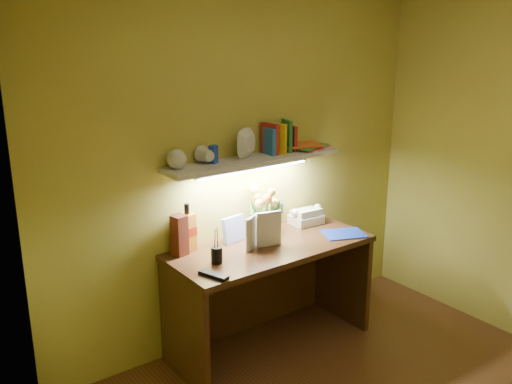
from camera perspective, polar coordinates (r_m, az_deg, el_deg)
desk at (r=3.98m, az=1.44°, el=-10.33°), size 1.40×0.60×0.75m
flower_bouquet at (r=3.96m, az=0.86°, el=-2.00°), size 0.24×0.24×0.33m
telephone at (r=4.21m, az=5.05°, el=-2.31°), size 0.23×0.18×0.13m
desk_clock at (r=4.32m, az=5.92°, el=-2.23°), size 0.08×0.05×0.08m
whisky_bottle at (r=3.71m, az=-6.88°, el=-3.52°), size 0.10×0.10×0.32m
whisky_box at (r=3.65m, az=-7.66°, el=-4.31°), size 0.10×0.10×0.26m
pen_cup at (r=3.53m, az=-3.96°, el=-5.75°), size 0.09×0.09×0.18m
art_card at (r=3.86m, az=-2.27°, el=-3.74°), size 0.18×0.06×0.18m
tv_remote at (r=3.37m, az=-4.27°, el=-8.27°), size 0.11×0.20×0.02m
blue_folder at (r=4.06m, az=8.78°, el=-4.15°), size 0.34×0.30×0.01m
desk_book_a at (r=3.65m, az=-0.96°, el=-4.48°), size 0.16×0.09×0.23m
desk_book_b at (r=3.73m, az=0.08°, el=-3.89°), size 0.17×0.07×0.24m
wall_shelf at (r=3.79m, az=-0.08°, el=3.80°), size 1.32×0.30×0.25m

